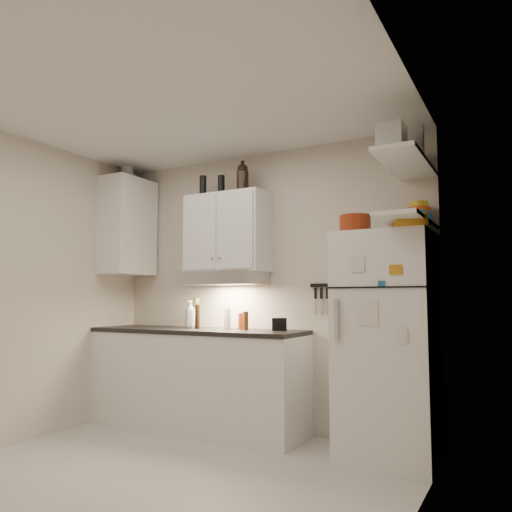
% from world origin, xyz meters
% --- Properties ---
extents(floor, '(3.20, 3.00, 0.02)m').
position_xyz_m(floor, '(0.00, 0.00, -0.01)').
color(floor, beige).
rests_on(floor, ground).
extents(ceiling, '(3.20, 3.00, 0.02)m').
position_xyz_m(ceiling, '(0.00, 0.00, 2.61)').
color(ceiling, white).
rests_on(ceiling, ground).
extents(back_wall, '(3.20, 0.02, 2.60)m').
position_xyz_m(back_wall, '(0.00, 1.51, 1.30)').
color(back_wall, beige).
rests_on(back_wall, ground).
extents(left_wall, '(0.02, 3.00, 2.60)m').
position_xyz_m(left_wall, '(-1.61, 0.00, 1.30)').
color(left_wall, beige).
rests_on(left_wall, ground).
extents(right_wall, '(0.02, 3.00, 2.60)m').
position_xyz_m(right_wall, '(1.61, 0.00, 1.30)').
color(right_wall, beige).
rests_on(right_wall, ground).
extents(base_cabinet, '(2.10, 0.60, 0.88)m').
position_xyz_m(base_cabinet, '(-0.55, 1.20, 0.44)').
color(base_cabinet, white).
rests_on(base_cabinet, floor).
extents(countertop, '(2.10, 0.62, 0.04)m').
position_xyz_m(countertop, '(-0.55, 1.20, 0.90)').
color(countertop, black).
rests_on(countertop, base_cabinet).
extents(upper_cabinet, '(0.80, 0.33, 0.75)m').
position_xyz_m(upper_cabinet, '(-0.30, 1.33, 1.83)').
color(upper_cabinet, white).
rests_on(upper_cabinet, back_wall).
extents(side_cabinet, '(0.33, 0.55, 1.00)m').
position_xyz_m(side_cabinet, '(-1.44, 1.20, 1.95)').
color(side_cabinet, white).
rests_on(side_cabinet, left_wall).
extents(range_hood, '(0.76, 0.46, 0.12)m').
position_xyz_m(range_hood, '(-0.30, 1.27, 1.39)').
color(range_hood, silver).
rests_on(range_hood, back_wall).
extents(fridge, '(0.70, 0.68, 1.70)m').
position_xyz_m(fridge, '(1.25, 1.16, 0.85)').
color(fridge, white).
rests_on(fridge, floor).
extents(shelf_hi, '(0.30, 0.95, 0.03)m').
position_xyz_m(shelf_hi, '(1.45, 1.02, 2.20)').
color(shelf_hi, white).
rests_on(shelf_hi, right_wall).
extents(shelf_lo, '(0.30, 0.95, 0.03)m').
position_xyz_m(shelf_lo, '(1.45, 1.02, 1.76)').
color(shelf_lo, white).
rests_on(shelf_lo, right_wall).
extents(knife_strip, '(0.42, 0.02, 0.03)m').
position_xyz_m(knife_strip, '(0.70, 1.49, 1.32)').
color(knife_strip, black).
rests_on(knife_strip, back_wall).
extents(dutch_oven, '(0.31, 0.31, 0.14)m').
position_xyz_m(dutch_oven, '(1.05, 1.02, 1.77)').
color(dutch_oven, maroon).
rests_on(dutch_oven, fridge).
extents(book_stack, '(0.29, 0.32, 0.09)m').
position_xyz_m(book_stack, '(1.48, 0.92, 1.74)').
color(book_stack, orange).
rests_on(book_stack, fridge).
extents(spice_jar, '(0.06, 0.06, 0.09)m').
position_xyz_m(spice_jar, '(1.37, 1.05, 1.74)').
color(spice_jar, silver).
rests_on(spice_jar, fridge).
extents(stock_pot, '(0.29, 0.29, 0.17)m').
position_xyz_m(stock_pot, '(1.38, 1.33, 2.30)').
color(stock_pot, silver).
rests_on(stock_pot, shelf_hi).
extents(tin_a, '(0.25, 0.24, 0.21)m').
position_xyz_m(tin_a, '(1.48, 0.94, 2.32)').
color(tin_a, '#AAAAAD').
rests_on(tin_a, shelf_hi).
extents(tin_b, '(0.18, 0.18, 0.18)m').
position_xyz_m(tin_b, '(1.42, 0.70, 2.30)').
color(tin_b, '#AAAAAD').
rests_on(tin_b, shelf_hi).
extents(bowl_teal, '(0.23, 0.23, 0.09)m').
position_xyz_m(bowl_teal, '(1.46, 1.34, 1.82)').
color(bowl_teal, '#195B8B').
rests_on(bowl_teal, shelf_lo).
extents(bowl_orange, '(0.18, 0.18, 0.06)m').
position_xyz_m(bowl_orange, '(1.46, 1.38, 1.89)').
color(bowl_orange, '#DD4E14').
rests_on(bowl_orange, bowl_teal).
extents(bowl_yellow, '(0.14, 0.14, 0.05)m').
position_xyz_m(bowl_yellow, '(1.46, 1.38, 1.95)').
color(bowl_yellow, gold).
rests_on(bowl_yellow, bowl_orange).
extents(plates, '(0.27, 0.27, 0.05)m').
position_xyz_m(plates, '(1.48, 1.02, 1.80)').
color(plates, '#195B8B').
rests_on(plates, shelf_lo).
extents(growler_a, '(0.12, 0.12, 0.25)m').
position_xyz_m(growler_a, '(-0.15, 1.36, 2.32)').
color(growler_a, black).
rests_on(growler_a, upper_cabinet).
extents(growler_b, '(0.15, 0.15, 0.27)m').
position_xyz_m(growler_b, '(-0.10, 1.27, 2.33)').
color(growler_b, black).
rests_on(growler_b, upper_cabinet).
extents(thermos_a, '(0.07, 0.07, 0.19)m').
position_xyz_m(thermos_a, '(-0.37, 1.33, 2.30)').
color(thermos_a, black).
rests_on(thermos_a, upper_cabinet).
extents(thermos_b, '(0.07, 0.07, 0.20)m').
position_xyz_m(thermos_b, '(-0.54, 1.28, 2.30)').
color(thermos_b, black).
rests_on(thermos_b, upper_cabinet).
extents(side_jar, '(0.14, 0.14, 0.17)m').
position_xyz_m(side_jar, '(-1.49, 1.24, 2.53)').
color(side_jar, silver).
rests_on(side_jar, side_cabinet).
extents(soap_bottle, '(0.12, 0.12, 0.29)m').
position_xyz_m(soap_bottle, '(-0.65, 1.24, 1.07)').
color(soap_bottle, white).
rests_on(soap_bottle, countertop).
extents(pepper_mill, '(0.05, 0.05, 0.17)m').
position_xyz_m(pepper_mill, '(-0.05, 1.26, 1.00)').
color(pepper_mill, brown).
rests_on(pepper_mill, countertop).
extents(oil_bottle, '(0.06, 0.06, 0.29)m').
position_xyz_m(oil_bottle, '(-0.63, 1.31, 1.06)').
color(oil_bottle, '#556A1A').
rests_on(oil_bottle, countertop).
extents(vinegar_bottle, '(0.06, 0.06, 0.23)m').
position_xyz_m(vinegar_bottle, '(-0.55, 1.21, 1.03)').
color(vinegar_bottle, black).
rests_on(vinegar_bottle, countertop).
extents(clear_bottle, '(0.08, 0.08, 0.19)m').
position_xyz_m(clear_bottle, '(-0.26, 1.29, 1.02)').
color(clear_bottle, silver).
rests_on(clear_bottle, countertop).
extents(red_jar, '(0.10, 0.10, 0.15)m').
position_xyz_m(red_jar, '(-0.14, 1.35, 0.99)').
color(red_jar, maroon).
rests_on(red_jar, countertop).
extents(caddy, '(0.16, 0.14, 0.11)m').
position_xyz_m(caddy, '(0.25, 1.33, 0.98)').
color(caddy, black).
rests_on(caddy, countertop).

